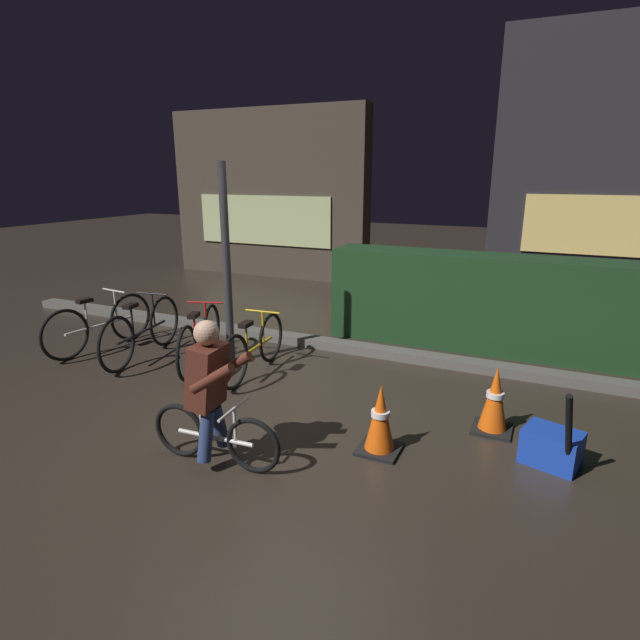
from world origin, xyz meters
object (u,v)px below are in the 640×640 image
at_px(parked_bike_leftmost, 100,324).
at_px(cyclist, 211,393).
at_px(parked_bike_center_left, 200,339).
at_px(closed_umbrella, 569,436).
at_px(traffic_cone_far, 495,400).
at_px(parked_bike_left_mid, 142,331).
at_px(traffic_cone_near, 380,419).
at_px(blue_crate, 551,447).
at_px(parked_bike_center_right, 254,348).
at_px(street_post, 227,267).

xyz_separation_m(parked_bike_leftmost, cyclist, (3.12, -1.71, 0.27)).
distance_m(parked_bike_center_left, closed_umbrella, 4.25).
height_order(parked_bike_leftmost, traffic_cone_far, parked_bike_leftmost).
height_order(parked_bike_left_mid, traffic_cone_near, parked_bike_left_mid).
distance_m(traffic_cone_near, cyclist, 1.45).
relative_size(parked_bike_center_left, blue_crate, 3.56).
height_order(traffic_cone_far, blue_crate, traffic_cone_far).
relative_size(parked_bike_center_right, blue_crate, 3.58).
relative_size(parked_bike_leftmost, traffic_cone_far, 2.63).
height_order(street_post, parked_bike_leftmost, street_post).
xyz_separation_m(parked_bike_leftmost, closed_umbrella, (5.78, -0.81, 0.05)).
bearing_deg(cyclist, parked_bike_leftmost, 147.75).
bearing_deg(blue_crate, cyclist, -155.95).
height_order(parked_bike_left_mid, parked_bike_center_left, parked_bike_left_mid).
bearing_deg(parked_bike_left_mid, traffic_cone_far, -101.61).
bearing_deg(closed_umbrella, parked_bike_center_left, -86.45).
distance_m(parked_bike_left_mid, blue_crate, 4.95).
bearing_deg(traffic_cone_far, blue_crate, -37.52).
bearing_deg(traffic_cone_near, traffic_cone_far, 42.84).
height_order(parked_bike_leftmost, parked_bike_center_right, parked_bike_leftmost).
xyz_separation_m(parked_bike_left_mid, closed_umbrella, (5.01, -0.80, 0.04)).
height_order(parked_bike_center_right, traffic_cone_near, parked_bike_center_right).
distance_m(parked_bike_left_mid, parked_bike_center_left, 0.86).
relative_size(parked_bike_center_right, traffic_cone_near, 2.52).
bearing_deg(closed_umbrella, traffic_cone_far, -120.92).
distance_m(parked_bike_leftmost, parked_bike_center_right, 2.39).
relative_size(parked_bike_center_left, traffic_cone_near, 2.51).
distance_m(street_post, blue_crate, 4.04).
distance_m(parked_bike_leftmost, blue_crate, 5.71).
relative_size(parked_bike_leftmost, parked_bike_center_right, 1.07).
bearing_deg(parked_bike_center_left, street_post, -66.96).
bearing_deg(parked_bike_left_mid, parked_bike_leftmost, 79.67).
height_order(traffic_cone_far, cyclist, cyclist).
bearing_deg(cyclist, parked_bike_center_right, 108.54).
height_order(parked_bike_center_left, cyclist, cyclist).
bearing_deg(parked_bike_center_right, traffic_cone_far, -99.71).
height_order(street_post, blue_crate, street_post).
bearing_deg(traffic_cone_near, street_post, 151.79).
xyz_separation_m(blue_crate, cyclist, (-2.56, -1.14, 0.48)).
distance_m(parked_bike_leftmost, closed_umbrella, 5.84).
relative_size(parked_bike_left_mid, blue_crate, 3.95).
bearing_deg(closed_umbrella, parked_bike_leftmost, -82.33).
bearing_deg(cyclist, closed_umbrella, 14.97).
bearing_deg(cyclist, parked_bike_center_left, 126.45).
xyz_separation_m(street_post, parked_bike_center_left, (-0.28, -0.25, -0.89)).
height_order(parked_bike_center_left, traffic_cone_near, parked_bike_center_left).
bearing_deg(blue_crate, street_post, 166.63).
height_order(parked_bike_center_left, traffic_cone_far, parked_bike_center_left).
height_order(parked_bike_left_mid, blue_crate, parked_bike_left_mid).
xyz_separation_m(parked_bike_leftmost, blue_crate, (5.68, -0.56, -0.20)).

